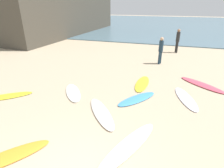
# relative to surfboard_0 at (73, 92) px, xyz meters

# --- Properties ---
(ocean_water) EXTENTS (120.00, 40.00, 0.08)m
(ocean_water) POSITION_rel_surfboard_0_xyz_m (2.36, 31.56, 0.00)
(ocean_water) COLOR slate
(ocean_water) RESTS_ON ground_plane
(surfboard_0) EXTENTS (1.62, 1.91, 0.07)m
(surfboard_0) POSITION_rel_surfboard_0_xyz_m (0.00, 0.00, 0.00)
(surfboard_0) COLOR white
(surfboard_0) RESTS_ON ground_plane
(surfboard_1) EXTENTS (0.63, 2.06, 0.07)m
(surfboard_1) POSITION_rel_surfboard_0_xyz_m (2.79, 1.95, -0.00)
(surfboard_1) COLOR yellow
(surfboard_1) RESTS_ON ground_plane
(surfboard_2) EXTENTS (1.19, 2.22, 0.06)m
(surfboard_2) POSITION_rel_surfboard_0_xyz_m (4.80, 0.96, -0.01)
(surfboard_2) COLOR white
(surfboard_2) RESTS_ON ground_plane
(surfboard_3) EXTENTS (1.82, 2.13, 0.08)m
(surfboard_3) POSITION_rel_surfboard_0_xyz_m (1.82, -1.18, 0.00)
(surfboard_3) COLOR silver
(surfboard_3) RESTS_ON ground_plane
(surfboard_4) EXTENTS (2.17, 1.96, 0.08)m
(surfboard_4) POSITION_rel_surfboard_0_xyz_m (5.61, 2.68, 0.00)
(surfboard_4) COLOR #E14A60
(surfboard_4) RESTS_ON ground_plane
(surfboard_5) EXTENTS (1.82, 2.12, 0.06)m
(surfboard_5) POSITION_rel_surfboard_0_xyz_m (0.20, -3.93, -0.00)
(surfboard_5) COLOR orange
(surfboard_5) RESTS_ON ground_plane
(surfboard_6) EXTENTS (1.48, 2.60, 0.08)m
(surfboard_6) POSITION_rel_surfboard_0_xyz_m (3.15, -2.51, 0.00)
(surfboard_6) COLOR silver
(surfboard_6) RESTS_ON ground_plane
(surfboard_7) EXTENTS (1.61, 1.94, 0.07)m
(surfboard_7) POSITION_rel_surfboard_0_xyz_m (2.85, 0.28, -0.00)
(surfboard_7) COLOR #4495D3
(surfboard_7) RESTS_ON ground_plane
(surfboard_9) EXTENTS (1.97, 1.78, 0.07)m
(surfboard_9) POSITION_rel_surfboard_0_xyz_m (-2.56, -1.24, -0.00)
(surfboard_9) COLOR yellow
(surfboard_9) RESTS_ON ground_plane
(beachgoer_near) EXTENTS (0.36, 0.36, 1.74)m
(beachgoer_near) POSITION_rel_surfboard_0_xyz_m (3.33, 5.62, 0.94)
(beachgoer_near) COLOR #1E3342
(beachgoer_near) RESTS_ON ground_plane
(beachgoer_mid) EXTENTS (0.36, 0.36, 1.86)m
(beachgoer_mid) POSITION_rel_surfboard_0_xyz_m (4.37, 9.09, 1.01)
(beachgoer_mid) COLOR black
(beachgoer_mid) RESTS_ON ground_plane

